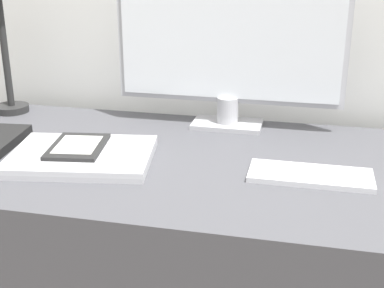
{
  "coord_description": "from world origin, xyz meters",
  "views": [
    {
      "loc": [
        0.27,
        -0.96,
        1.23
      ],
      "look_at": [
        0.03,
        0.11,
        0.81
      ],
      "focal_mm": 50.0,
      "sensor_mm": 36.0,
      "label": 1
    }
  ],
  "objects_px": {
    "laptop": "(82,156)",
    "desk_lamp": "(1,20)",
    "keyboard": "(310,175)",
    "monitor": "(229,48)",
    "ereader": "(78,146)"
  },
  "relations": [
    {
      "from": "keyboard",
      "to": "desk_lamp",
      "type": "xyz_separation_m",
      "value": [
        -0.88,
        0.29,
        0.26
      ]
    },
    {
      "from": "laptop",
      "to": "desk_lamp",
      "type": "xyz_separation_m",
      "value": [
        -0.36,
        0.31,
        0.26
      ]
    },
    {
      "from": "laptop",
      "to": "ereader",
      "type": "xyz_separation_m",
      "value": [
        -0.02,
        0.02,
        0.02
      ]
    },
    {
      "from": "monitor",
      "to": "desk_lamp",
      "type": "bearing_deg",
      "value": -179.05
    },
    {
      "from": "laptop",
      "to": "desk_lamp",
      "type": "bearing_deg",
      "value": 139.14
    },
    {
      "from": "keyboard",
      "to": "desk_lamp",
      "type": "relative_size",
      "value": 0.65
    },
    {
      "from": "keyboard",
      "to": "desk_lamp",
      "type": "distance_m",
      "value": 0.96
    },
    {
      "from": "keyboard",
      "to": "laptop",
      "type": "relative_size",
      "value": 0.74
    },
    {
      "from": "monitor",
      "to": "laptop",
      "type": "xyz_separation_m",
      "value": [
        -0.29,
        -0.33,
        -0.2
      ]
    },
    {
      "from": "laptop",
      "to": "desk_lamp",
      "type": "height_order",
      "value": "desk_lamp"
    },
    {
      "from": "monitor",
      "to": "laptop",
      "type": "relative_size",
      "value": 1.72
    },
    {
      "from": "laptop",
      "to": "desk_lamp",
      "type": "distance_m",
      "value": 0.55
    },
    {
      "from": "monitor",
      "to": "ereader",
      "type": "xyz_separation_m",
      "value": [
        -0.3,
        -0.31,
        -0.19
      ]
    },
    {
      "from": "monitor",
      "to": "ereader",
      "type": "height_order",
      "value": "monitor"
    },
    {
      "from": "laptop",
      "to": "ereader",
      "type": "height_order",
      "value": "ereader"
    }
  ]
}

